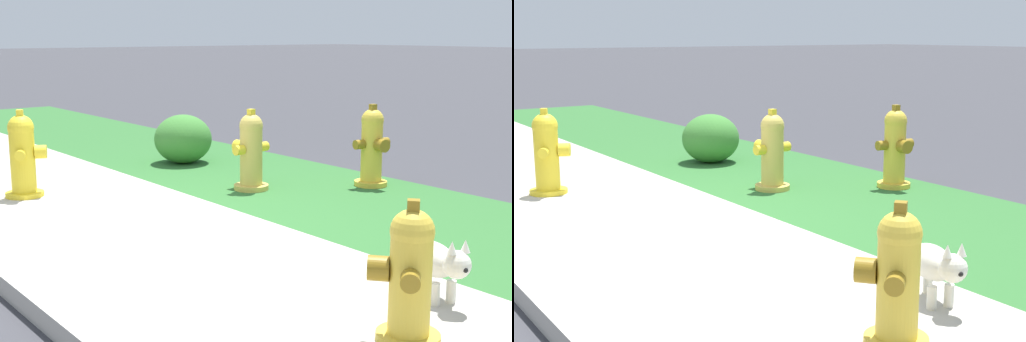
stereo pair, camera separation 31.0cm
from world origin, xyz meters
The scene contains 9 objects.
ground_plane centered at (0.00, 0.00, 0.00)m, with size 120.00×120.00×0.00m, color #38383D.
sidewalk_pavement centered at (0.00, 0.00, 0.01)m, with size 18.00×1.99×0.01m, color #ADA89E.
grass_verge centered at (0.00, 2.01, 0.00)m, with size 18.00×2.03×0.01m, color #2D662D.
fire_hydrant_far_end centered at (-0.57, 1.59, 0.36)m, with size 0.37×0.39×0.75m.
fire_hydrant_by_grass_verge centered at (-1.54, -0.18, 0.38)m, with size 0.39×0.38×0.78m.
fire_hydrant_at_driveway centered at (2.53, 0.16, 0.33)m, with size 0.35×0.35×0.69m.
fire_hydrant_near_corner centered at (0.00, 2.59, 0.38)m, with size 0.36×0.39×0.78m.
small_white_dog centered at (2.27, 0.69, 0.22)m, with size 0.49×0.28×0.39m.
shrub_bush_near_lamp centered at (-2.12, 1.83, 0.27)m, with size 0.64×0.64×0.54m.
Camera 2 is at (4.76, -2.07, 1.44)m, focal length 50.00 mm.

